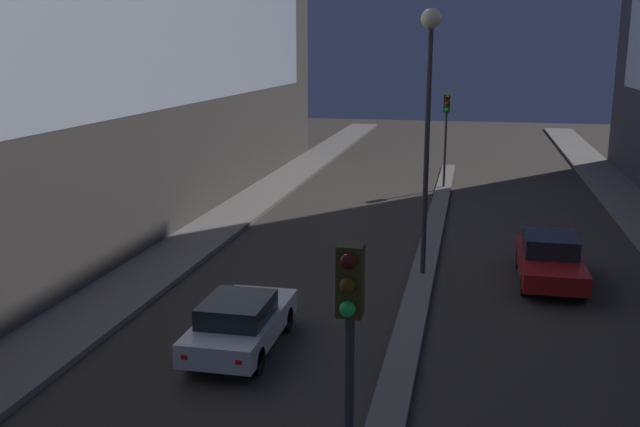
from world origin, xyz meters
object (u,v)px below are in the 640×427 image
(traffic_light_mid, at_px, (446,119))
(car_right_lane, at_px, (550,259))
(street_lamp, at_px, (429,83))
(car_left_lane, at_px, (241,322))
(traffic_light_near, at_px, (349,343))

(traffic_light_mid, distance_m, car_right_lane, 15.05)
(street_lamp, relative_size, car_left_lane, 1.96)
(street_lamp, bearing_deg, car_right_lane, 5.37)
(street_lamp, relative_size, car_right_lane, 1.85)
(traffic_light_near, xyz_separation_m, car_left_lane, (-3.88, 7.19, -2.88))
(street_lamp, bearing_deg, traffic_light_mid, 90.00)
(traffic_light_near, distance_m, car_left_lane, 8.66)
(traffic_light_near, bearing_deg, traffic_light_mid, 90.00)
(street_lamp, xyz_separation_m, car_right_lane, (3.88, 0.36, -5.35))
(traffic_light_mid, relative_size, car_right_lane, 1.07)
(car_right_lane, bearing_deg, traffic_light_mid, 105.21)
(car_left_lane, xyz_separation_m, car_right_lane, (7.76, 6.89, 0.03))
(car_right_lane, bearing_deg, street_lamp, -174.63)
(traffic_light_mid, height_order, car_right_lane, traffic_light_mid)
(traffic_light_near, distance_m, car_right_lane, 14.88)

